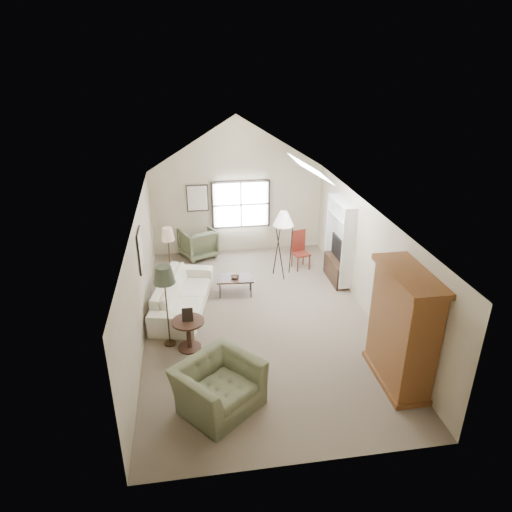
{
  "coord_description": "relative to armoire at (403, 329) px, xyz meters",
  "views": [
    {
      "loc": [
        -1.4,
        -8.7,
        5.57
      ],
      "look_at": [
        0.0,
        0.4,
        1.4
      ],
      "focal_mm": 32.0,
      "sensor_mm": 36.0,
      "label": 1
    }
  ],
  "objects": [
    {
      "name": "wall_art",
      "position": [
        -4.06,
        4.34,
        0.63
      ],
      "size": [
        1.97,
        3.71,
        0.88
      ],
      "color": "black",
      "rests_on": "room_shell"
    },
    {
      "name": "dark_lamp",
      "position": [
        -4.15,
        1.75,
        -0.19
      ],
      "size": [
        0.52,
        0.52,
        1.82
      ],
      "primitive_type": null,
      "rotation": [
        0.0,
        0.0,
        -0.22
      ],
      "color": "#282E21",
      "rests_on": "ground"
    },
    {
      "name": "room_shell",
      "position": [
        -2.18,
        2.4,
        2.11
      ],
      "size": [
        5.01,
        8.01,
        4.0
      ],
      "color": "#736552",
      "rests_on": "ground"
    },
    {
      "name": "side_table",
      "position": [
        -3.75,
        1.55,
        -0.77
      ],
      "size": [
        0.78,
        0.78,
        0.65
      ],
      "primitive_type": "cylinder",
      "rotation": [
        0.0,
        0.0,
        -0.22
      ],
      "color": "#3E2319",
      "rests_on": "ground"
    },
    {
      "name": "skylight",
      "position": [
        -0.88,
        3.3,
        2.12
      ],
      "size": [
        0.8,
        1.2,
        0.52
      ],
      "primitive_type": null,
      "color": "white",
      "rests_on": "room_shell"
    },
    {
      "name": "tv_panel",
      "position": [
        0.14,
        4.0,
        -0.18
      ],
      "size": [
        0.05,
        0.9,
        0.55
      ],
      "primitive_type": "cube",
      "color": "black",
      "rests_on": "media_console"
    },
    {
      "name": "coffee_table",
      "position": [
        -2.57,
        3.64,
        -0.87
      ],
      "size": [
        0.93,
        0.56,
        0.46
      ],
      "primitive_type": "cube",
      "rotation": [
        0.0,
        0.0,
        -0.07
      ],
      "color": "#372516",
      "rests_on": "ground"
    },
    {
      "name": "tripod_lamp",
      "position": [
        -1.21,
        4.48,
        -0.17
      ],
      "size": [
        0.57,
        0.57,
        1.86
      ],
      "primitive_type": null,
      "rotation": [
        0.0,
        0.0,
        0.05
      ],
      "color": "silver",
      "rests_on": "ground"
    },
    {
      "name": "armchair_near",
      "position": [
        -3.28,
        -0.21,
        -0.68
      ],
      "size": [
        1.73,
        1.71,
        0.85
      ],
      "primitive_type": "imported",
      "rotation": [
        0.0,
        0.0,
        0.69
      ],
      "color": "#606547",
      "rests_on": "ground"
    },
    {
      "name": "tv_alcove",
      "position": [
        0.16,
        4.0,
        0.05
      ],
      "size": [
        0.32,
        1.3,
        2.1
      ],
      "primitive_type": "cube",
      "color": "white",
      "rests_on": "ground"
    },
    {
      "name": "bowl",
      "position": [
        -2.57,
        3.64,
        -0.61
      ],
      "size": [
        0.23,
        0.23,
        0.05
      ],
      "primitive_type": "imported",
      "rotation": [
        0.0,
        0.0,
        -0.07
      ],
      "color": "#3D2918",
      "rests_on": "coffee_table"
    },
    {
      "name": "side_chair",
      "position": [
        -0.61,
        4.86,
        -0.57
      ],
      "size": [
        0.5,
        0.5,
        1.07
      ],
      "primitive_type": "cube",
      "rotation": [
        0.0,
        0.0,
        0.23
      ],
      "color": "maroon",
      "rests_on": "ground"
    },
    {
      "name": "window",
      "position": [
        -2.08,
        6.36,
        0.35
      ],
      "size": [
        1.72,
        0.08,
        1.42
      ],
      "primitive_type": "cube",
      "color": "black",
      "rests_on": "room_shell"
    },
    {
      "name": "sofa",
      "position": [
        -3.85,
        3.15,
        -0.72
      ],
      "size": [
        1.56,
        2.76,
        0.76
      ],
      "primitive_type": "imported",
      "rotation": [
        0.0,
        0.0,
        1.35
      ],
      "color": "beige",
      "rests_on": "ground"
    },
    {
      "name": "armoire",
      "position": [
        0.0,
        0.0,
        0.0
      ],
      "size": [
        0.6,
        1.5,
        2.2
      ],
      "primitive_type": "cube",
      "color": "brown",
      "rests_on": "ground"
    },
    {
      "name": "tan_lamp",
      "position": [
        -4.15,
        4.35,
        -0.28
      ],
      "size": [
        0.39,
        0.39,
        1.63
      ],
      "primitive_type": null,
      "rotation": [
        0.0,
        0.0,
        -0.22
      ],
      "color": "tan",
      "rests_on": "ground"
    },
    {
      "name": "media_console",
      "position": [
        0.14,
        4.0,
        -0.8
      ],
      "size": [
        0.34,
        1.18,
        0.6
      ],
      "primitive_type": "cube",
      "color": "#382316",
      "rests_on": "ground"
    },
    {
      "name": "armchair_far",
      "position": [
        -3.39,
        6.1,
        -0.67
      ],
      "size": [
        1.21,
        1.23,
        0.85
      ],
      "primitive_type": "imported",
      "rotation": [
        0.0,
        0.0,
        3.56
      ],
      "color": "#636949",
      "rests_on": "ground"
    }
  ]
}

